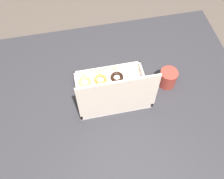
% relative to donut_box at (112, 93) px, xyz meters
% --- Properties ---
extents(ground_plane, '(8.00, 8.00, 0.00)m').
position_rel_donut_box_xyz_m(ground_plane, '(-0.04, -0.01, -0.78)').
color(ground_plane, '#564C44').
extents(dining_table, '(1.16, 0.91, 0.73)m').
position_rel_donut_box_xyz_m(dining_table, '(-0.04, -0.01, -0.14)').
color(dining_table, '#2D2D33').
rests_on(dining_table, ground_plane).
extents(donut_box, '(0.32, 0.24, 0.26)m').
position_rel_donut_box_xyz_m(donut_box, '(0.00, 0.00, 0.00)').
color(donut_box, white).
rests_on(donut_box, dining_table).
extents(coffee_mug, '(0.08, 0.08, 0.09)m').
position_rel_donut_box_xyz_m(coffee_mug, '(-0.27, -0.03, -0.00)').
color(coffee_mug, '#A3382D').
rests_on(coffee_mug, dining_table).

